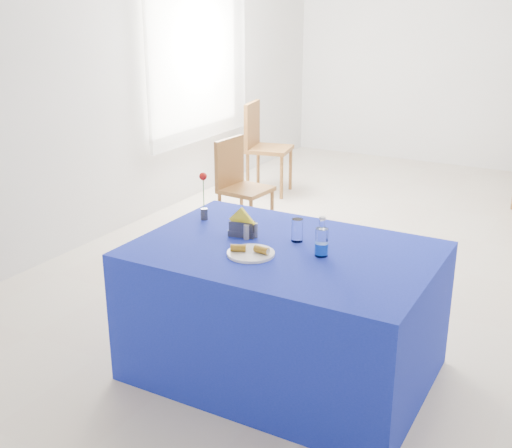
{
  "coord_description": "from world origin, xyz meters",
  "views": [
    {
      "loc": [
        1.35,
        -4.81,
        2.03
      ],
      "look_at": [
        -0.18,
        -2.05,
        0.92
      ],
      "focal_mm": 45.0,
      "sensor_mm": 36.0,
      "label": 1
    }
  ],
  "objects_px": {
    "plate": "(251,253)",
    "water_bottle": "(322,243)",
    "chair_win_b": "(262,141)",
    "blue_table": "(284,311)",
    "chair_win_a": "(239,181)"
  },
  "relations": [
    {
      "from": "plate",
      "to": "blue_table",
      "type": "distance_m",
      "value": 0.44
    },
    {
      "from": "plate",
      "to": "chair_win_b",
      "type": "height_order",
      "value": "chair_win_b"
    },
    {
      "from": "plate",
      "to": "chair_win_b",
      "type": "bearing_deg",
      "value": 117.56
    },
    {
      "from": "water_bottle",
      "to": "chair_win_b",
      "type": "distance_m",
      "value": 3.75
    },
    {
      "from": "plate",
      "to": "chair_win_b",
      "type": "xyz_separation_m",
      "value": [
        -1.72,
        3.3,
        -0.2
      ]
    },
    {
      "from": "water_bottle",
      "to": "plate",
      "type": "bearing_deg",
      "value": -152.67
    },
    {
      "from": "chair_win_b",
      "to": "blue_table",
      "type": "bearing_deg",
      "value": -160.99
    },
    {
      "from": "chair_win_b",
      "to": "plate",
      "type": "bearing_deg",
      "value": -163.83
    },
    {
      "from": "plate",
      "to": "water_bottle",
      "type": "relative_size",
      "value": 1.18
    },
    {
      "from": "plate",
      "to": "chair_win_a",
      "type": "relative_size",
      "value": 0.29
    },
    {
      "from": "water_bottle",
      "to": "chair_win_a",
      "type": "xyz_separation_m",
      "value": [
        -1.58,
        1.84,
        -0.32
      ]
    },
    {
      "from": "blue_table",
      "to": "plate",
      "type": "bearing_deg",
      "value": -123.23
    },
    {
      "from": "plate",
      "to": "water_bottle",
      "type": "distance_m",
      "value": 0.37
    },
    {
      "from": "water_bottle",
      "to": "chair_win_b",
      "type": "height_order",
      "value": "chair_win_b"
    },
    {
      "from": "chair_win_a",
      "to": "chair_win_b",
      "type": "relative_size",
      "value": 0.89
    }
  ]
}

